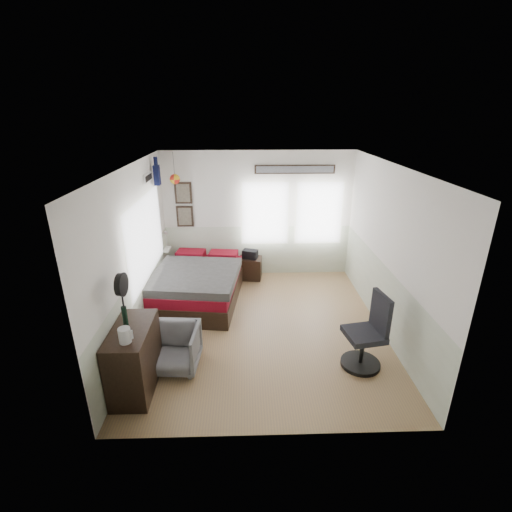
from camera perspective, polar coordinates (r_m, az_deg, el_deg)
The scene contains 12 objects.
ground_plane at distance 6.44m, azimuth 1.02°, elevation -10.91°, with size 4.00×4.50×0.01m, color #937151.
room_shell at distance 5.91m, azimuth 0.28°, elevation 3.40°, with size 4.02×4.52×2.71m.
wall_decor at distance 7.55m, azimuth -8.16°, elevation 11.05°, with size 3.55×1.32×1.44m.
bed at distance 7.22m, azimuth -8.86°, elevation -4.32°, with size 1.73×2.29×0.68m.
dresser at distance 5.24m, azimuth -18.20°, elevation -14.72°, with size 0.48×1.00×0.90m, color black.
armchair at distance 5.52m, azimuth -12.47°, elevation -13.68°, with size 0.68×0.70×0.63m, color slate.
nightstand at distance 8.07m, azimuth -0.89°, elevation -1.88°, with size 0.48×0.38×0.48m, color black.
task_chair at distance 5.59m, azimuth 16.78°, elevation -11.94°, with size 0.58×0.58×1.13m.
kettle at distance 4.71m, azimuth -19.54°, elevation -11.43°, with size 0.17×0.14×0.19m.
bottle at distance 5.02m, azimuth -19.54°, elevation -8.71°, with size 0.07×0.07×0.27m, color black.
stand_fan at distance 4.81m, azimuth -20.00°, elevation -4.30°, with size 0.09×0.30×0.73m.
black_bag at distance 7.94m, azimuth -0.91°, elevation 0.30°, with size 0.31×0.20×0.18m, color black.
Camera 1 is at (-0.28, -5.42, 3.47)m, focal length 26.00 mm.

